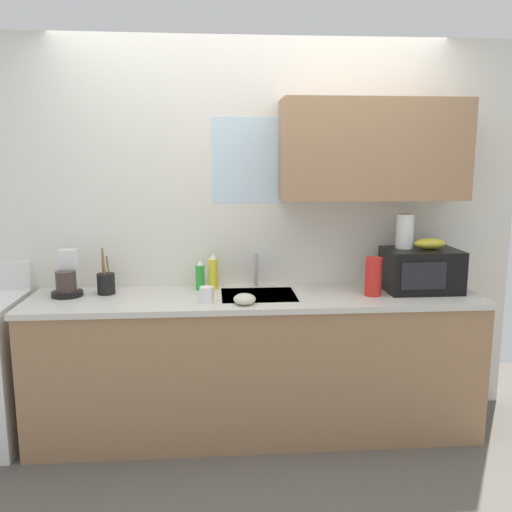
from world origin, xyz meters
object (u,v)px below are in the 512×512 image
Objects in this scene: paper_towel_roll at (405,231)px; mug_white at (207,295)px; dish_soap_bottle_yellow at (213,272)px; small_bowl at (245,299)px; banana_bunch at (430,244)px; dish_soap_bottle_green at (200,276)px; utensil_crock at (106,283)px; microwave at (421,270)px; cereal_canister at (373,277)px; coffee_maker at (68,279)px.

mug_white is (-1.27, -0.24, -0.33)m from paper_towel_roll.
small_bowl is at bearing -65.71° from dish_soap_bottle_yellow.
paper_towel_roll is (-0.15, 0.05, 0.08)m from banana_bunch.
dish_soap_bottle_green is 0.47m from small_bowl.
utensil_crock reaches higher than dish_soap_bottle_green.
paper_towel_roll is 0.94× the size of dish_soap_bottle_yellow.
paper_towel_roll is 1.92m from utensil_crock.
banana_bunch reaches higher than microwave.
cereal_canister is (1.07, -0.23, 0.03)m from dish_soap_bottle_green.
paper_towel_roll is at bearing 16.01° from small_bowl.
microwave is at bearing -5.38° from dish_soap_bottle_green.
coffee_maker is 0.95× the size of utensil_crock.
microwave reaches higher than cereal_canister.
banana_bunch is at bearing -1.95° from utensil_crock.
utensil_crock is (0.23, 0.01, -0.03)m from coffee_maker.
coffee_maker is at bearing 175.20° from cereal_canister.
coffee_maker is at bearing -174.27° from dish_soap_bottle_yellow.
utensil_crock is at bearing 157.62° from mug_white.
dish_soap_bottle_yellow is 1.02m from cereal_canister.
cereal_canister is at bearing 10.55° from small_bowl.
paper_towel_roll reaches higher than dish_soap_bottle_yellow.
cereal_canister is 2.51× the size of mug_white.
coffee_maker is at bearing 164.08° from small_bowl.
microwave is at bearing 7.86° from mug_white.
dish_soap_bottle_green is (-1.31, 0.08, -0.29)m from paper_towel_roll.
dish_soap_bottle_yellow is at bearing 6.72° from utensil_crock.
cereal_canister is at bearing -5.85° from utensil_crock.
small_bowl is (0.27, -0.38, -0.06)m from dish_soap_bottle_green.
paper_towel_roll reaches higher than coffee_maker.
coffee_maker is 2.15× the size of small_bowl.
mug_white is at bearing -172.35° from banana_bunch.
paper_towel_roll is 2.32× the size of mug_white.
banana_bunch is 1.54× the size of small_bowl.
mug_white is at bearing -172.14° from microwave.
dish_soap_bottle_yellow is 0.44m from small_bowl.
banana_bunch is at bearing -6.17° from dish_soap_bottle_yellow.
microwave is 1.93× the size of cereal_canister.
microwave is 2.30× the size of banana_bunch.
coffee_maker is (-2.23, 0.06, -0.03)m from microwave.
banana_bunch is 2.11× the size of mug_white.
banana_bunch is 0.84× the size of cereal_canister.
dish_soap_bottle_yellow is at bearing 114.29° from small_bowl.
small_bowl is (-1.05, -0.30, -0.35)m from paper_towel_roll.
mug_white is at bearing -22.38° from utensil_crock.
small_bowl is (-1.20, -0.25, -0.27)m from banana_bunch.
coffee_maker reaches higher than dish_soap_bottle_yellow.
paper_towel_roll is at bearing -0.22° from coffee_maker.
mug_white is at bearing 164.74° from small_bowl.
small_bowl is (0.22, -0.06, -0.02)m from mug_white.
small_bowl is at bearing -20.60° from utensil_crock.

